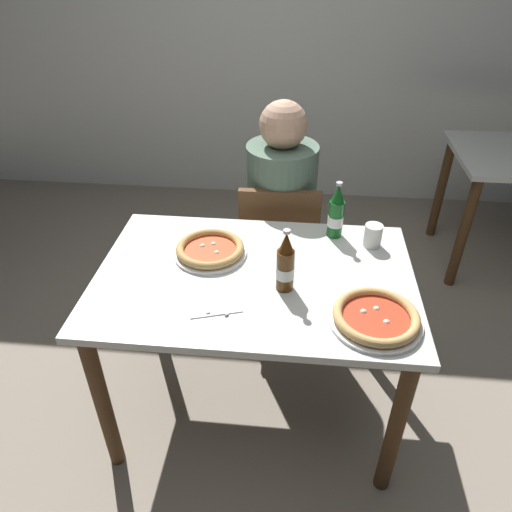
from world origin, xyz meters
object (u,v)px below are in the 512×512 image
beer_bottle_center (285,265)px  dining_table_main (255,298)px  diner_seated (280,224)px  paper_cup (373,235)px  chair_behind_table (279,246)px  pizza_margherita_near (376,317)px  beer_bottle_left (336,214)px  napkin_with_cutlery (213,298)px  pizza_marinara_far (210,250)px

beer_bottle_center → dining_table_main: bearing=148.9°
diner_seated → paper_cup: diner_seated is taller
chair_behind_table → pizza_margherita_near: 0.95m
diner_seated → beer_bottle_left: 0.51m
napkin_with_cutlery → paper_cup: size_ratio=2.38×
dining_table_main → paper_cup: (0.46, 0.25, 0.16)m
dining_table_main → pizza_margherita_near: 0.50m
diner_seated → beer_bottle_left: diner_seated is taller
pizza_marinara_far → beer_bottle_center: (0.31, -0.19, 0.08)m
beer_bottle_center → pizza_marinara_far: bearing=148.6°
beer_bottle_left → dining_table_main: bearing=-134.7°
diner_seated → beer_bottle_left: bearing=-55.0°
diner_seated → pizza_marinara_far: diner_seated is taller
beer_bottle_left → diner_seated: bearing=125.0°
pizza_margherita_near → beer_bottle_left: size_ratio=1.26×
beer_bottle_center → diner_seated: bearing=94.2°
beer_bottle_center → paper_cup: 0.47m
beer_bottle_center → paper_cup: (0.34, 0.32, -0.06)m
pizza_margherita_near → pizza_marinara_far: bearing=151.1°
diner_seated → pizza_margherita_near: 0.97m
diner_seated → beer_bottle_center: 0.78m
pizza_marinara_far → beer_bottle_center: bearing=-31.4°
diner_seated → pizza_margherita_near: size_ratio=3.90×
paper_cup → beer_bottle_center: bearing=-137.3°
pizza_marinara_far → dining_table_main: bearing=-31.6°
pizza_margherita_near → diner_seated: bearing=112.3°
chair_behind_table → beer_bottle_center: 0.78m
chair_behind_table → napkin_with_cutlery: 0.84m
pizza_margherita_near → napkin_with_cutlery: pizza_margherita_near is taller
pizza_marinara_far → napkin_with_cutlery: bearing=-77.7°
dining_table_main → pizza_marinara_far: (-0.19, 0.12, 0.14)m
chair_behind_table → paper_cup: bearing=136.7°
chair_behind_table → pizza_marinara_far: (-0.25, -0.49, 0.29)m
chair_behind_table → pizza_margherita_near: chair_behind_table is taller
pizza_marinara_far → napkin_with_cutlery: pizza_marinara_far is taller
beer_bottle_left → pizza_marinara_far: bearing=-158.8°
dining_table_main → pizza_margherita_near: pizza_margherita_near is taller
pizza_margherita_near → napkin_with_cutlery: (-0.55, 0.06, -0.02)m
pizza_marinara_far → beer_bottle_center: beer_bottle_center is taller
paper_cup → diner_seated: bearing=133.7°
chair_behind_table → napkin_with_cutlery: size_ratio=3.77×
beer_bottle_center → paper_cup: beer_bottle_center is taller
pizza_margherita_near → beer_bottle_left: 0.55m
beer_bottle_left → napkin_with_cutlery: (-0.44, -0.47, -0.10)m
beer_bottle_center → napkin_with_cutlery: size_ratio=1.09×
napkin_with_cutlery → pizza_margherita_near: bearing=-6.7°
chair_behind_table → beer_bottle_center: (0.05, -0.68, 0.37)m
pizza_marinara_far → beer_bottle_left: size_ratio=1.18×
dining_table_main → chair_behind_table: chair_behind_table is taller
diner_seated → paper_cup: (0.40, -0.41, 0.21)m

